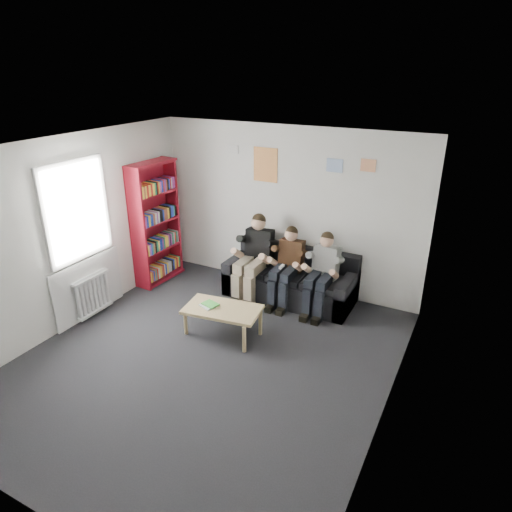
{
  "coord_description": "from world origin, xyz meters",
  "views": [
    {
      "loc": [
        2.84,
        -4.06,
        3.57
      ],
      "look_at": [
        0.05,
        1.3,
        0.99
      ],
      "focal_mm": 32.0,
      "sensor_mm": 36.0,
      "label": 1
    }
  ],
  "objects_px": {
    "sofa": "(291,281)",
    "bookshelf": "(156,223)",
    "person_left": "(253,258)",
    "person_middle": "(286,267)",
    "person_right": "(321,274)",
    "coffee_table": "(223,311)"
  },
  "relations": [
    {
      "from": "person_middle",
      "to": "person_left",
      "type": "bearing_deg",
      "value": 177.35
    },
    {
      "from": "sofa",
      "to": "bookshelf",
      "type": "relative_size",
      "value": 0.99
    },
    {
      "from": "sofa",
      "to": "person_middle",
      "type": "height_order",
      "value": "person_middle"
    },
    {
      "from": "person_left",
      "to": "person_right",
      "type": "relative_size",
      "value": 1.09
    },
    {
      "from": "sofa",
      "to": "person_right",
      "type": "bearing_deg",
      "value": -18.34
    },
    {
      "from": "sofa",
      "to": "coffee_table",
      "type": "distance_m",
      "value": 1.52
    },
    {
      "from": "sofa",
      "to": "person_left",
      "type": "distance_m",
      "value": 0.72
    },
    {
      "from": "coffee_table",
      "to": "person_middle",
      "type": "distance_m",
      "value": 1.36
    },
    {
      "from": "bookshelf",
      "to": "coffee_table",
      "type": "xyz_separation_m",
      "value": [
        1.93,
        -1.04,
        -0.68
      ]
    },
    {
      "from": "sofa",
      "to": "coffee_table",
      "type": "bearing_deg",
      "value": -105.17
    },
    {
      "from": "person_left",
      "to": "person_middle",
      "type": "xyz_separation_m",
      "value": [
        0.58,
        0.01,
        -0.04
      ]
    },
    {
      "from": "bookshelf",
      "to": "person_right",
      "type": "bearing_deg",
      "value": 8.79
    },
    {
      "from": "person_right",
      "to": "bookshelf",
      "type": "bearing_deg",
      "value": -171.36
    },
    {
      "from": "person_left",
      "to": "person_right",
      "type": "bearing_deg",
      "value": -7.28
    },
    {
      "from": "bookshelf",
      "to": "person_right",
      "type": "xyz_separation_m",
      "value": [
        2.91,
        0.23,
        -0.42
      ]
    },
    {
      "from": "sofa",
      "to": "person_middle",
      "type": "distance_m",
      "value": 0.38
    },
    {
      "from": "bookshelf",
      "to": "person_left",
      "type": "height_order",
      "value": "bookshelf"
    },
    {
      "from": "person_left",
      "to": "person_middle",
      "type": "bearing_deg",
      "value": -6.98
    },
    {
      "from": "sofa",
      "to": "person_left",
      "type": "xyz_separation_m",
      "value": [
        -0.58,
        -0.2,
        0.37
      ]
    },
    {
      "from": "person_left",
      "to": "person_middle",
      "type": "relative_size",
      "value": 1.09
    },
    {
      "from": "sofa",
      "to": "person_middle",
      "type": "xyz_separation_m",
      "value": [
        0.0,
        -0.19,
        0.33
      ]
    },
    {
      "from": "sofa",
      "to": "bookshelf",
      "type": "xyz_separation_m",
      "value": [
        -2.33,
        -0.43,
        0.76
      ]
    }
  ]
}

